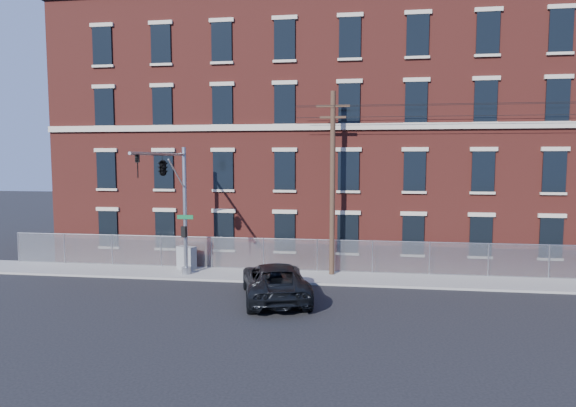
% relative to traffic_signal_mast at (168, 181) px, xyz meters
% --- Properties ---
extents(ground, '(140.00, 140.00, 0.00)m').
position_rel_traffic_signal_mast_xyz_m(ground, '(6.00, -2.18, -5.39)').
color(ground, black).
rests_on(ground, ground).
extents(sidewalk, '(65.00, 3.00, 0.12)m').
position_rel_traffic_signal_mast_xyz_m(sidewalk, '(18.00, 2.82, -5.33)').
color(sidewalk, '#989590').
rests_on(sidewalk, ground).
extents(mill_building, '(55.30, 14.32, 16.30)m').
position_rel_traffic_signal_mast_xyz_m(mill_building, '(18.00, 11.75, 2.76)').
color(mill_building, maroon).
rests_on(mill_building, ground).
extents(chain_link_fence, '(59.06, 0.06, 1.85)m').
position_rel_traffic_signal_mast_xyz_m(chain_link_fence, '(18.00, 4.12, -4.33)').
color(chain_link_fence, '#A5A8AD').
rests_on(chain_link_fence, ground).
extents(traffic_signal_mast, '(0.90, 6.75, 7.00)m').
position_rel_traffic_signal_mast_xyz_m(traffic_signal_mast, '(0.00, 0.00, 0.00)').
color(traffic_signal_mast, '#9EA0A5').
rests_on(traffic_signal_mast, ground).
extents(utility_pole_near, '(1.80, 0.28, 10.00)m').
position_rel_traffic_signal_mast_xyz_m(utility_pole_near, '(8.00, 3.42, -0.05)').
color(utility_pole_near, '#412C20').
rests_on(utility_pole_near, ground).
extents(pickup_truck, '(4.29, 6.59, 1.69)m').
position_rel_traffic_signal_mast_xyz_m(pickup_truck, '(5.61, -1.39, -4.54)').
color(pickup_truck, black).
rests_on(pickup_truck, ground).
extents(utility_cabinet, '(1.19, 0.89, 1.34)m').
position_rel_traffic_signal_mast_xyz_m(utility_cabinet, '(-0.37, 3.43, -4.60)').
color(utility_cabinet, slate).
rests_on(utility_cabinet, sidewalk).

